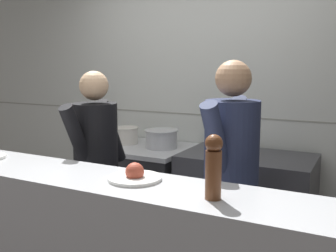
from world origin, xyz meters
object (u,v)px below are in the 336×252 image
object	(u,v)px
oven_range	(140,191)
chef_head_cook	(96,167)
stock_pot	(126,135)
mixing_bowl_steel	(242,148)
pepper_mill	(213,165)
plated_dish_appetiser	(135,176)
sauce_pot	(161,138)
chef_sous	(231,180)

from	to	relation	value
oven_range	chef_head_cook	world-z (taller)	chef_head_cook
chef_head_cook	stock_pot	bearing A→B (deg)	110.19
mixing_bowl_steel	pepper_mill	world-z (taller)	pepper_mill
plated_dish_appetiser	chef_head_cook	xyz separation A→B (m)	(-0.69, 0.57, -0.17)
sauce_pot	chef_head_cook	size ratio (longest dim) A/B	0.19
oven_range	chef_head_cook	bearing A→B (deg)	-81.35
chef_sous	sauce_pot	bearing A→B (deg)	145.28
stock_pot	pepper_mill	size ratio (longest dim) A/B	0.82
oven_range	pepper_mill	distance (m)	2.09
stock_pot	plated_dish_appetiser	size ratio (longest dim) A/B	0.86
mixing_bowl_steel	sauce_pot	bearing A→B (deg)	-176.33
mixing_bowl_steel	plated_dish_appetiser	size ratio (longest dim) A/B	0.80
sauce_pot	chef_head_cook	xyz separation A→B (m)	(-0.10, -0.82, -0.09)
chef_sous	chef_head_cook	bearing A→B (deg)	-172.29
mixing_bowl_steel	pepper_mill	size ratio (longest dim) A/B	0.76
oven_range	stock_pot	xyz separation A→B (m)	(-0.17, 0.03, 0.52)
sauce_pot	mixing_bowl_steel	bearing A→B (deg)	3.67
mixing_bowl_steel	chef_sous	world-z (taller)	chef_sous
plated_dish_appetiser	mixing_bowl_steel	bearing A→B (deg)	84.32
chef_head_cook	oven_range	bearing A→B (deg)	99.39
plated_dish_appetiser	stock_pot	bearing A→B (deg)	125.04
oven_range	mixing_bowl_steel	size ratio (longest dim) A/B	4.08
stock_pot	pepper_mill	distance (m)	2.10
chef_head_cook	plated_dish_appetiser	bearing A→B (deg)	-38.68
oven_range	pepper_mill	size ratio (longest dim) A/B	3.11
mixing_bowl_steel	plated_dish_appetiser	bearing A→B (deg)	-95.68
sauce_pot	chef_head_cook	distance (m)	0.83
sauce_pot	mixing_bowl_steel	size ratio (longest dim) A/B	1.36
oven_range	plated_dish_appetiser	distance (m)	1.72
mixing_bowl_steel	pepper_mill	distance (m)	1.58
sauce_pot	plated_dish_appetiser	distance (m)	1.51
pepper_mill	sauce_pot	bearing A→B (deg)	125.59
oven_range	chef_sous	xyz separation A→B (m)	(1.14, -0.79, 0.48)
sauce_pot	oven_range	bearing A→B (deg)	-178.20
stock_pot	plated_dish_appetiser	world-z (taller)	plated_dish_appetiser
sauce_pot	plated_dish_appetiser	world-z (taller)	plated_dish_appetiser
sauce_pot	chef_sous	size ratio (longest dim) A/B	0.18
oven_range	chef_sous	size ratio (longest dim) A/B	0.55
mixing_bowl_steel	plated_dish_appetiser	distance (m)	1.45
oven_range	mixing_bowl_steel	xyz separation A→B (m)	(0.96, 0.05, 0.50)
stock_pot	mixing_bowl_steel	bearing A→B (deg)	1.27
mixing_bowl_steel	chef_sous	bearing A→B (deg)	-77.95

